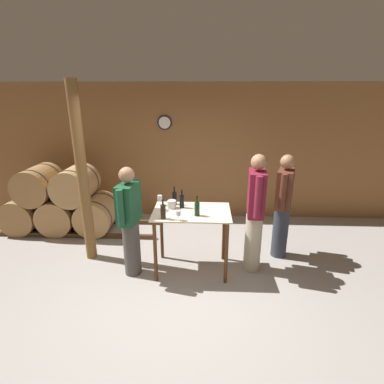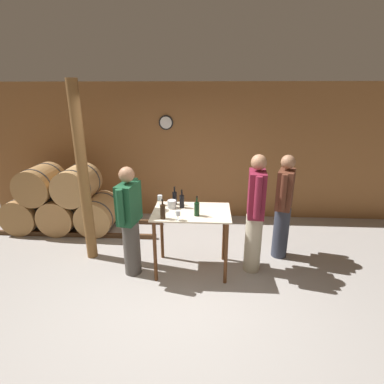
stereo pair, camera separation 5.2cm
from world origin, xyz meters
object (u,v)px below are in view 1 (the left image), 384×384
wooden_post (82,176)px  wine_bottle_far_left (163,211)px  wine_glass_near_left (160,198)px  person_visitor_bearded (283,205)px  wine_glass_near_center (178,213)px  person_visitor_with_scarf (255,212)px  wine_bottle_right (197,208)px  wine_bottle_left (174,198)px  ice_bucket (172,204)px  person_host (130,220)px  wine_bottle_center (182,201)px

wooden_post → wine_bottle_far_left: 1.41m
wooden_post → wine_glass_near_left: 1.18m
wine_glass_near_left → person_visitor_bearded: bearing=7.8°
wine_glass_near_center → wine_glass_near_left: bearing=121.1°
person_visitor_with_scarf → wine_glass_near_center: bearing=-161.1°
wine_bottle_right → wine_bottle_left: bearing=130.3°
person_visitor_with_scarf → wine_bottle_right: bearing=-166.4°
wine_bottle_right → person_visitor_bearded: bearing=25.5°
person_visitor_bearded → wine_bottle_left: bearing=-172.6°
wine_glass_near_center → person_visitor_bearded: 1.74m
ice_bucket → wine_glass_near_left: bearing=148.7°
wooden_post → person_visitor_bearded: wooden_post is taller
wine_bottle_left → person_host: bearing=-146.3°
wooden_post → person_host: size_ratio=1.69×
wine_glass_near_left → person_visitor_bearded: (1.86, 0.25, -0.17)m
person_visitor_with_scarf → wine_bottle_center: bearing=175.4°
person_visitor_with_scarf → person_visitor_bearded: person_visitor_with_scarf is taller
wine_bottle_right → wine_glass_near_left: 0.67m
person_host → wine_bottle_right: bearing=-1.2°
person_visitor_bearded → wine_glass_near_left: bearing=-172.2°
wine_bottle_center → wine_bottle_right: wine_bottle_right is taller
wine_bottle_center → wine_bottle_right: bearing=-50.9°
wine_bottle_right → ice_bucket: bearing=145.5°
person_host → wine_glass_near_center: bearing=-14.7°
person_host → person_visitor_bearded: person_visitor_bearded is taller
wine_bottle_left → person_visitor_with_scarf: (1.16, -0.21, -0.12)m
wine_bottle_far_left → wine_glass_near_left: 0.51m
wooden_post → wine_bottle_left: (1.35, -0.02, -0.31)m
person_host → person_visitor_with_scarf: bearing=5.8°
wine_glass_near_center → person_visitor_bearded: bearing=27.0°
wine_glass_near_center → person_visitor_bearded: person_visitor_bearded is taller
wine_bottle_right → person_host: size_ratio=0.17×
wine_glass_near_center → wine_bottle_center: bearing=88.6°
ice_bucket → person_visitor_bearded: 1.72m
wine_bottle_left → person_visitor_with_scarf: 1.18m
wine_bottle_center → wine_glass_near_left: wine_bottle_center is taller
ice_bucket → wine_bottle_left: bearing=81.9°
wine_bottle_left → ice_bucket: (-0.02, -0.16, -0.05)m
person_host → person_visitor_bearded: (2.23, 0.60, 0.03)m
wine_bottle_far_left → wine_bottle_left: bearing=80.0°
wine_bottle_far_left → wine_bottle_right: size_ratio=0.98×
wine_bottle_left → wine_glass_near_left: 0.22m
wine_bottle_right → wine_bottle_far_left: bearing=-164.1°
wine_bottle_far_left → wine_glass_near_left: (-0.12, 0.49, 0.00)m
person_visitor_with_scarf → person_visitor_bearded: 0.65m
wine_bottle_left → person_host: size_ratio=0.17×
wine_bottle_center → person_host: size_ratio=0.17×
wooden_post → wine_glass_near_center: bearing=-21.9°
wooden_post → wine_bottle_right: size_ratio=9.72×
wine_bottle_right → person_host: person_host is taller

